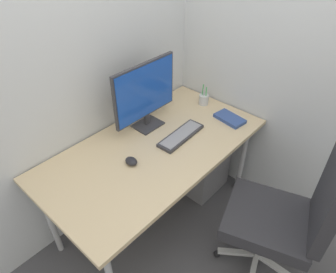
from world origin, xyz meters
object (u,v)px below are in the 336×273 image
(monitor, at_px, (145,93))
(notebook, at_px, (230,118))
(keyboard, at_px, (181,135))
(office_chair, at_px, (297,205))
(mouse, at_px, (131,161))
(filing_cabinet, at_px, (197,157))
(pen_holder, at_px, (204,99))

(monitor, relative_size, notebook, 2.44)
(keyboard, bearing_deg, office_chair, -87.39)
(monitor, relative_size, mouse, 6.32)
(filing_cabinet, height_order, pen_holder, pen_holder)
(notebook, bearing_deg, monitor, 146.12)
(filing_cabinet, xyz_separation_m, monitor, (-0.37, 0.20, 0.70))
(monitor, distance_m, notebook, 0.67)
(keyboard, relative_size, pen_holder, 2.27)
(office_chair, xyz_separation_m, filing_cabinet, (0.28, 0.92, -0.35))
(filing_cabinet, height_order, notebook, notebook)
(mouse, bearing_deg, filing_cabinet, 3.50)
(monitor, bearing_deg, notebook, -42.13)
(mouse, bearing_deg, notebook, -11.46)
(office_chair, height_order, keyboard, office_chair)
(keyboard, xyz_separation_m, pen_holder, (0.46, 0.15, 0.03))
(mouse, relative_size, pen_holder, 0.50)
(keyboard, distance_m, mouse, 0.42)
(notebook, bearing_deg, mouse, 175.31)
(office_chair, xyz_separation_m, notebook, (0.36, 0.70, 0.10))
(office_chair, distance_m, mouse, 1.00)
(mouse, xyz_separation_m, notebook, (0.82, -0.19, -0.01))
(office_chair, distance_m, keyboard, 0.84)
(pen_holder, distance_m, notebook, 0.29)
(monitor, relative_size, keyboard, 1.38)
(filing_cabinet, height_order, monitor, monitor)
(office_chair, xyz_separation_m, pen_holder, (0.42, 0.99, 0.13))
(monitor, height_order, notebook, monitor)
(office_chair, distance_m, filing_cabinet, 1.02)
(monitor, distance_m, mouse, 0.49)
(filing_cabinet, distance_m, keyboard, 0.56)
(keyboard, bearing_deg, filing_cabinet, 13.77)
(office_chair, bearing_deg, keyboard, 92.61)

